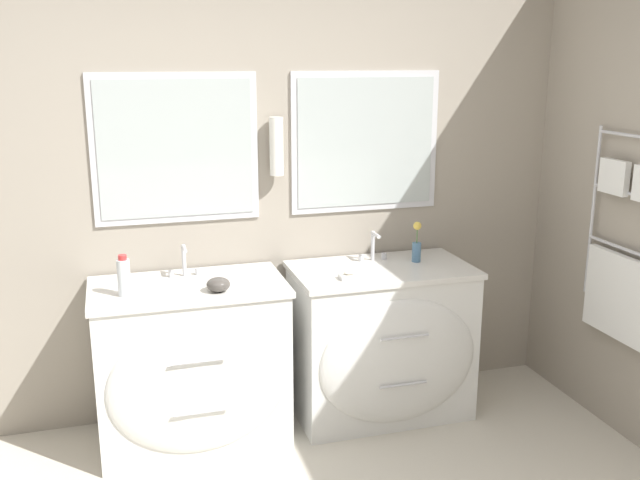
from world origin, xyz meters
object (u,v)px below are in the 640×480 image
amenity_bowl (218,284)px  flower_vase (417,245)px  vanity_right (383,342)px  vanity_left (193,364)px  toiletry_bottle (124,277)px

amenity_bowl → flower_vase: bearing=10.2°
vanity_right → flower_vase: size_ratio=4.29×
vanity_right → flower_vase: (0.23, 0.09, 0.52)m
vanity_left → flower_vase: 1.40m
vanity_right → toiletry_bottle: bearing=-177.6°
vanity_right → amenity_bowl: bearing=-172.6°
toiletry_bottle → vanity_left: bearing=10.3°
vanity_right → flower_vase: 0.58m
vanity_left → amenity_bowl: (0.13, -0.12, 0.46)m
vanity_left → vanity_right: (1.07, 0.00, 0.00)m
vanity_left → vanity_right: same height
toiletry_bottle → amenity_bowl: size_ratio=1.74×
vanity_right → amenity_bowl: (-0.93, -0.12, 0.46)m
vanity_right → flower_vase: flower_vase is taller
flower_vase → amenity_bowl: bearing=-169.8°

